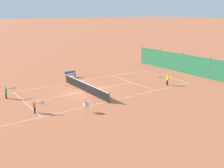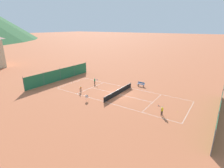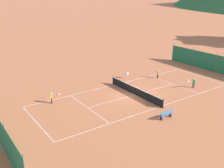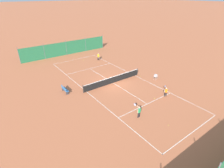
{
  "view_description": "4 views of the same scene",
  "coord_description": "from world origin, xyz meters",
  "px_view_note": "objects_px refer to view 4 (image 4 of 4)",
  "views": [
    {
      "loc": [
        -23.57,
        13.03,
        8.28
      ],
      "look_at": [
        -1.45,
        -2.49,
        0.76
      ],
      "focal_mm": 42.0,
      "sensor_mm": 36.0,
      "label": 1
    },
    {
      "loc": [
        -24.98,
        -15.31,
        11.62
      ],
      "look_at": [
        1.21,
        2.28,
        1.18
      ],
      "focal_mm": 28.0,
      "sensor_mm": 36.0,
      "label": 2
    },
    {
      "loc": [
        21.83,
        -18.53,
        11.75
      ],
      "look_at": [
        -1.38,
        -2.35,
        1.41
      ],
      "focal_mm": 42.0,
      "sensor_mm": 36.0,
      "label": 3
    },
    {
      "loc": [
        12.76,
        17.15,
        10.95
      ],
      "look_at": [
        1.87,
        2.32,
        1.38
      ],
      "focal_mm": 28.0,
      "sensor_mm": 36.0,
      "label": 4
    }
  ],
  "objects_px": {
    "player_near_service": "(98,56)",
    "tennis_ball_mid_court": "(168,125)",
    "courtside_bench": "(65,89)",
    "tennis_net": "(113,80)",
    "tennis_ball_alley_left": "(84,60)",
    "tennis_ball_near_corner": "(140,76)",
    "player_far_service": "(139,111)",
    "tennis_ball_alley_right": "(155,98)",
    "ball_hopper": "(156,76)",
    "player_far_baseline": "(166,91)"
  },
  "relations": [
    {
      "from": "tennis_ball_mid_court",
      "to": "courtside_bench",
      "type": "bearing_deg",
      "value": -65.07
    },
    {
      "from": "player_near_service",
      "to": "tennis_ball_alley_left",
      "type": "distance_m",
      "value": 2.83
    },
    {
      "from": "player_far_service",
      "to": "tennis_ball_alley_right",
      "type": "height_order",
      "value": "player_far_service"
    },
    {
      "from": "player_far_baseline",
      "to": "tennis_ball_near_corner",
      "type": "relative_size",
      "value": 17.75
    },
    {
      "from": "player_far_baseline",
      "to": "tennis_ball_alley_right",
      "type": "distance_m",
      "value": 1.66
    },
    {
      "from": "tennis_ball_mid_court",
      "to": "courtside_bench",
      "type": "relative_size",
      "value": 0.04
    },
    {
      "from": "tennis_ball_mid_court",
      "to": "tennis_net",
      "type": "bearing_deg",
      "value": -95.75
    },
    {
      "from": "player_far_service",
      "to": "courtside_bench",
      "type": "distance_m",
      "value": 9.72
    },
    {
      "from": "tennis_ball_mid_court",
      "to": "tennis_ball_near_corner",
      "type": "bearing_deg",
      "value": -120.45
    },
    {
      "from": "tennis_ball_mid_court",
      "to": "ball_hopper",
      "type": "relative_size",
      "value": 0.07
    },
    {
      "from": "player_far_baseline",
      "to": "ball_hopper",
      "type": "bearing_deg",
      "value": -122.77
    },
    {
      "from": "tennis_net",
      "to": "player_far_service",
      "type": "height_order",
      "value": "player_far_service"
    },
    {
      "from": "player_far_service",
      "to": "tennis_ball_alley_left",
      "type": "bearing_deg",
      "value": -100.96
    },
    {
      "from": "tennis_ball_near_corner",
      "to": "ball_hopper",
      "type": "bearing_deg",
      "value": 110.49
    },
    {
      "from": "tennis_ball_alley_left",
      "to": "courtside_bench",
      "type": "distance_m",
      "value": 11.86
    },
    {
      "from": "tennis_ball_mid_court",
      "to": "player_far_baseline",
      "type": "bearing_deg",
      "value": -138.21
    },
    {
      "from": "player_far_baseline",
      "to": "tennis_ball_near_corner",
      "type": "xyz_separation_m",
      "value": [
        -1.49,
        -5.77,
        -0.65
      ]
    },
    {
      "from": "tennis_ball_near_corner",
      "to": "ball_hopper",
      "type": "relative_size",
      "value": 0.07
    },
    {
      "from": "courtside_bench",
      "to": "tennis_ball_mid_court",
      "type": "bearing_deg",
      "value": 114.93
    },
    {
      "from": "tennis_net",
      "to": "tennis_ball_alley_left",
      "type": "xyz_separation_m",
      "value": [
        -1.11,
        -10.61,
        -0.47
      ]
    },
    {
      "from": "player_far_service",
      "to": "tennis_ball_mid_court",
      "type": "xyz_separation_m",
      "value": [
        -1.37,
        2.59,
        -0.69
      ]
    },
    {
      "from": "player_far_baseline",
      "to": "tennis_ball_mid_court",
      "type": "bearing_deg",
      "value": 41.79
    },
    {
      "from": "tennis_ball_alley_right",
      "to": "player_far_service",
      "type": "bearing_deg",
      "value": 18.97
    },
    {
      "from": "player_far_baseline",
      "to": "courtside_bench",
      "type": "distance_m",
      "value": 12.23
    },
    {
      "from": "tennis_ball_alley_right",
      "to": "tennis_ball_mid_court",
      "type": "xyz_separation_m",
      "value": [
        2.52,
        3.93,
        0.0
      ]
    },
    {
      "from": "player_far_service",
      "to": "tennis_ball_near_corner",
      "type": "relative_size",
      "value": 18.79
    },
    {
      "from": "tennis_net",
      "to": "tennis_ball_alley_left",
      "type": "bearing_deg",
      "value": -96.0
    },
    {
      "from": "player_far_service",
      "to": "tennis_net",
      "type": "bearing_deg",
      "value": -107.71
    },
    {
      "from": "player_far_baseline",
      "to": "player_far_service",
      "type": "bearing_deg",
      "value": 10.45
    },
    {
      "from": "player_near_service",
      "to": "tennis_ball_alley_right",
      "type": "distance_m",
      "value": 15.22
    },
    {
      "from": "player_near_service",
      "to": "player_far_service",
      "type": "relative_size",
      "value": 1.05
    },
    {
      "from": "player_near_service",
      "to": "player_far_service",
      "type": "height_order",
      "value": "player_near_service"
    },
    {
      "from": "player_far_service",
      "to": "tennis_ball_alley_right",
      "type": "distance_m",
      "value": 4.18
    },
    {
      "from": "player_near_service",
      "to": "tennis_ball_alley_left",
      "type": "xyz_separation_m",
      "value": [
        2.18,
        -1.65,
        -0.73
      ]
    },
    {
      "from": "tennis_net",
      "to": "player_near_service",
      "type": "bearing_deg",
      "value": -110.2
    },
    {
      "from": "player_far_service",
      "to": "ball_hopper",
      "type": "xyz_separation_m",
      "value": [
        -7.69,
        -4.58,
        -0.07
      ]
    },
    {
      "from": "player_far_baseline",
      "to": "tennis_ball_near_corner",
      "type": "bearing_deg",
      "value": -104.48
    },
    {
      "from": "player_near_service",
      "to": "tennis_ball_near_corner",
      "type": "xyz_separation_m",
      "value": [
        -1.19,
        9.67,
        -0.73
      ]
    },
    {
      "from": "tennis_ball_near_corner",
      "to": "player_near_service",
      "type": "bearing_deg",
      "value": -82.99
    },
    {
      "from": "courtside_bench",
      "to": "player_near_service",
      "type": "bearing_deg",
      "value": -141.91
    },
    {
      "from": "player_far_service",
      "to": "tennis_ball_alley_left",
      "type": "relative_size",
      "value": 18.79
    },
    {
      "from": "tennis_ball_alley_left",
      "to": "tennis_ball_mid_court",
      "type": "relative_size",
      "value": 1.0
    },
    {
      "from": "player_far_service",
      "to": "tennis_ball_alley_right",
      "type": "relative_size",
      "value": 18.79
    },
    {
      "from": "courtside_bench",
      "to": "tennis_net",
      "type": "bearing_deg",
      "value": 167.52
    },
    {
      "from": "player_near_service",
      "to": "player_far_service",
      "type": "distance_m",
      "value": 17.39
    },
    {
      "from": "ball_hopper",
      "to": "courtside_bench",
      "type": "bearing_deg",
      "value": -20.27
    },
    {
      "from": "player_near_service",
      "to": "courtside_bench",
      "type": "bearing_deg",
      "value": 38.09
    },
    {
      "from": "player_near_service",
      "to": "tennis_ball_mid_court",
      "type": "bearing_deg",
      "value": 77.24
    },
    {
      "from": "tennis_ball_alley_right",
      "to": "tennis_ball_near_corner",
      "type": "xyz_separation_m",
      "value": [
        -2.98,
        -5.42,
        0.0
      ]
    },
    {
      "from": "tennis_ball_near_corner",
      "to": "tennis_ball_alley_left",
      "type": "bearing_deg",
      "value": -73.42
    }
  ]
}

